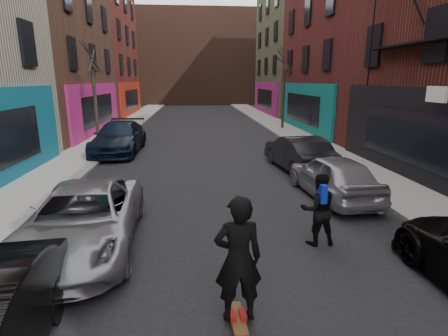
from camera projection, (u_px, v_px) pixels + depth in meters
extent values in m
cube|color=gray|center=(133.00, 121.00, 31.94)|extent=(2.50, 84.00, 0.13)
cube|color=gray|center=(267.00, 120.00, 32.99)|extent=(2.50, 84.00, 0.13)
cube|color=#47281E|center=(197.00, 59.00, 55.88)|extent=(40.00, 10.00, 14.00)
imported|color=gray|center=(84.00, 218.00, 7.89)|extent=(2.63, 5.17, 1.40)
imported|color=black|center=(119.00, 137.00, 18.34)|extent=(2.33, 5.55, 1.60)
imported|color=#96989F|center=(333.00, 176.00, 11.28)|extent=(2.01, 4.36, 1.45)
imported|color=black|center=(298.00, 153.00, 14.77)|extent=(2.05, 4.64, 1.48)
cube|color=brown|center=(238.00, 320.00, 5.53)|extent=(0.25, 0.81, 0.10)
imported|color=black|center=(238.00, 259.00, 5.27)|extent=(0.76, 0.51, 2.02)
imported|color=black|center=(318.00, 209.00, 8.03)|extent=(0.83, 0.65, 1.70)
cube|color=#0C27B5|center=(322.00, 193.00, 7.74)|extent=(0.14, 0.30, 0.42)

